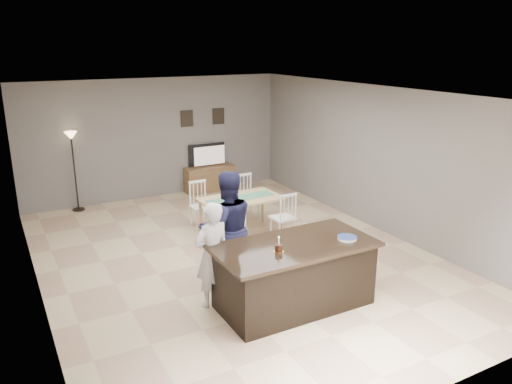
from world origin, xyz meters
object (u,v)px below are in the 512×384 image
television (208,155)px  plate_stack (347,238)px  man (227,229)px  woman (212,255)px  kitchen_island (294,275)px  floor_lamp (72,150)px  birthday_cake (279,248)px  tv_console (210,179)px  dining_table (241,204)px

television → plate_stack: television is taller
television → man: 4.92m
television → woman: woman is taller
television → man: man is taller
kitchen_island → plate_stack: (0.70, -0.21, 0.47)m
floor_lamp → birthday_cake: bearing=-74.9°
kitchen_island → tv_console: size_ratio=1.79×
television → tv_console: bearing=90.0°
tv_console → woman: size_ratio=0.82×
woman → birthday_cake: bearing=123.5°
television → man: size_ratio=0.53×
woman → floor_lamp: bearing=-89.7°
kitchen_island → woman: size_ratio=1.47×
woman → tv_console: bearing=-123.1°
plate_stack → floor_lamp: floor_lamp is taller
birthday_cake → floor_lamp: bearing=105.1°
birthday_cake → woman: bearing=133.4°
man → birthday_cake: (0.18, -1.14, 0.09)m
dining_table → floor_lamp: (-2.44, 2.87, 0.74)m
tv_console → birthday_cake: (-1.52, -5.69, 0.65)m
plate_stack → floor_lamp: bearing=113.8°
television → dining_table: 2.99m
kitchen_island → woman: (-0.95, 0.55, 0.28)m
television → woman: 5.53m
kitchen_island → television: bearing=78.0°
plate_stack → tv_console: bearing=85.1°
plate_stack → floor_lamp: size_ratio=0.16×
birthday_cake → floor_lamp: size_ratio=0.12×
tv_console → television: 0.57m
tv_console → plate_stack: bearing=-94.9°
man → woman: bearing=53.5°
tv_console → dining_table: (-0.62, -2.85, 0.28)m
birthday_cake → television: bearing=75.2°
plate_stack → floor_lamp: 6.35m
kitchen_island → birthday_cake: size_ratio=10.28×
tv_console → television: (0.00, 0.07, 0.56)m
kitchen_island → birthday_cake: birthday_cake is taller
kitchen_island → dining_table: dining_table is taller
kitchen_island → dining_table: 2.79m
tv_console → woman: (-2.15, -5.02, 0.43)m
woman → dining_table: size_ratio=0.86×
television → kitchen_island: bearing=78.0°
kitchen_island → floor_lamp: size_ratio=1.27×
woman → man: 0.66m
kitchen_island → television: television is taller
tv_console → man: 4.89m
dining_table → floor_lamp: 3.84m
woman → plate_stack: 1.83m
television → floor_lamp: size_ratio=0.54×
floor_lamp → television: bearing=0.9°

